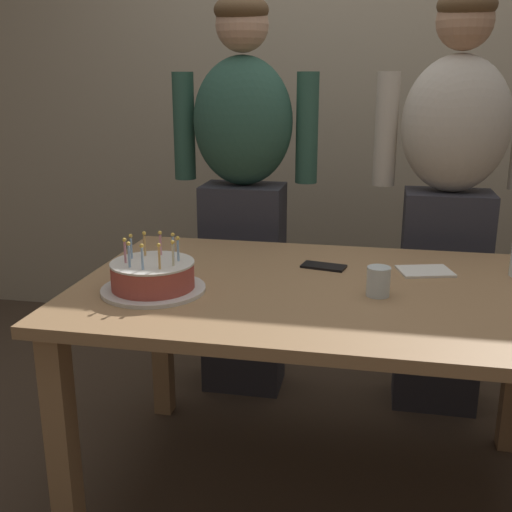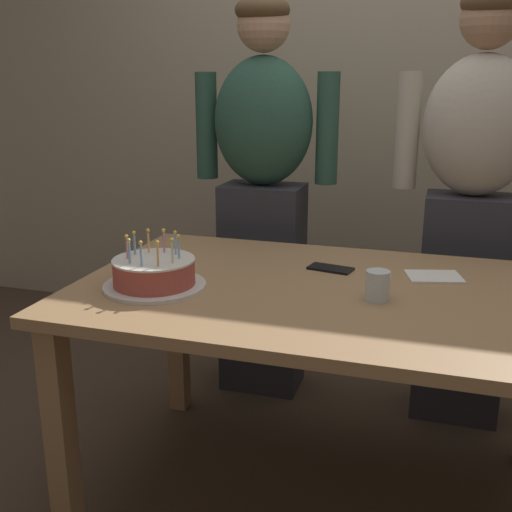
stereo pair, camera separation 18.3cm
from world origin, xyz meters
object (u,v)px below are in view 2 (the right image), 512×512
at_px(cell_phone, 331,268).
at_px(napkin_stack, 434,277).
at_px(water_glass_near, 378,285).
at_px(birthday_cake, 154,274).
at_px(person_man_bearded, 263,196).
at_px(person_woman_cardigan, 472,207).

relative_size(cell_phone, napkin_stack, 0.86).
relative_size(water_glass_near, cell_phone, 0.60).
height_order(birthday_cake, water_glass_near, birthday_cake).
bearing_deg(person_man_bearded, person_woman_cardigan, -180.00).
bearing_deg(water_glass_near, birthday_cake, -172.10).
bearing_deg(water_glass_near, person_woman_cardigan, 71.11).
height_order(person_man_bearded, person_woman_cardigan, same).
distance_m(birthday_cake, person_woman_cardigan, 1.26).
bearing_deg(person_man_bearded, birthday_cake, 84.42).
bearing_deg(napkin_stack, water_glass_near, -120.28).
distance_m(napkin_stack, person_woman_cardigan, 0.54).
height_order(water_glass_near, cell_phone, water_glass_near).
distance_m(water_glass_near, person_man_bearded, 0.96).
relative_size(water_glass_near, person_man_bearded, 0.05).
xyz_separation_m(napkin_stack, person_man_bearded, (-0.72, 0.51, 0.13)).
distance_m(water_glass_near, cell_phone, 0.31).
xyz_separation_m(birthday_cake, person_man_bearded, (0.08, 0.86, 0.09)).
relative_size(cell_phone, person_man_bearded, 0.09).
height_order(water_glass_near, person_man_bearded, person_man_bearded).
relative_size(birthday_cake, napkin_stack, 1.86).
bearing_deg(person_woman_cardigan, cell_phone, 49.76).
bearing_deg(water_glass_near, person_man_bearded, 126.49).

